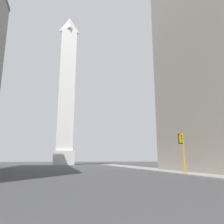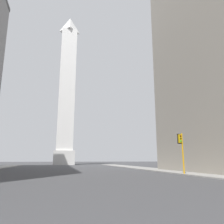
{
  "view_description": "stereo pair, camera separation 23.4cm",
  "coord_description": "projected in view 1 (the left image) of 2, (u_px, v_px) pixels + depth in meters",
  "views": [
    {
      "loc": [
        -2.07,
        -1.62,
        1.92
      ],
      "look_at": [
        12.1,
        56.63,
        14.99
      ],
      "focal_mm": 35.0,
      "sensor_mm": 36.0,
      "label": 1
    },
    {
      "loc": [
        -1.84,
        -1.67,
        1.92
      ],
      "look_at": [
        12.1,
        56.63,
        14.99
      ],
      "focal_mm": 35.0,
      "sensor_mm": 36.0,
      "label": 2
    }
  ],
  "objects": [
    {
      "name": "traffic_light_mid_right",
      "position": [
        182.0,
        147.0,
        28.55
      ],
      "size": [
        0.78,
        0.51,
        5.3
      ],
      "color": "orange",
      "rests_on": "ground_plane"
    },
    {
      "name": "obelisk",
      "position": [
        67.0,
        89.0,
        86.82
      ],
      "size": [
        7.6,
        7.6,
        61.16
      ],
      "color": "silver",
      "rests_on": "ground_plane"
    },
    {
      "name": "sidewalk_right",
      "position": [
        177.0,
        172.0,
        33.76
      ],
      "size": [
        5.0,
        99.82,
        0.15
      ],
      "primitive_type": "cube",
      "color": "gray",
      "rests_on": "ground_plane"
    }
  ]
}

